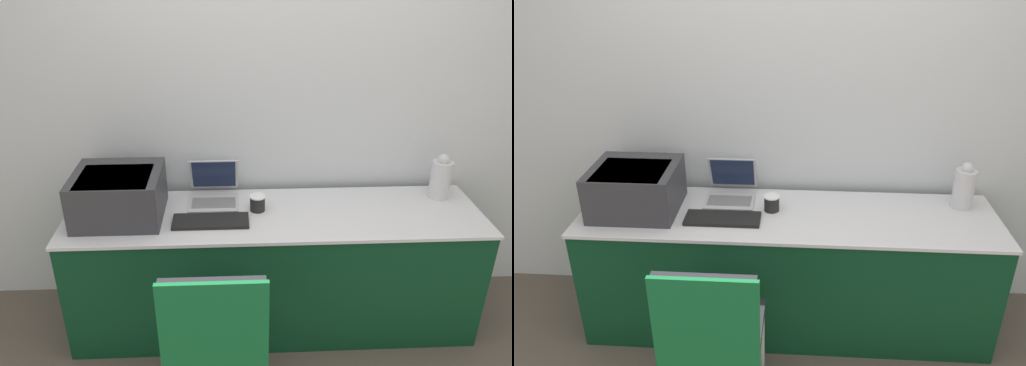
% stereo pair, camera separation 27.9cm
% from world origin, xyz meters
% --- Properties ---
extents(ground_plane, '(14.00, 14.00, 0.00)m').
position_xyz_m(ground_plane, '(0.00, 0.00, 0.00)').
color(ground_plane, brown).
extents(wall_back, '(8.00, 0.05, 2.60)m').
position_xyz_m(wall_back, '(0.00, 0.69, 1.30)').
color(wall_back, silver).
rests_on(wall_back, ground_plane).
extents(table, '(2.38, 0.62, 0.77)m').
position_xyz_m(table, '(0.00, 0.30, 0.38)').
color(table, '#0C381E').
rests_on(table, ground_plane).
extents(printer, '(0.48, 0.43, 0.27)m').
position_xyz_m(printer, '(-0.87, 0.31, 0.91)').
color(printer, '#333338').
rests_on(printer, table).
extents(laptop_left, '(0.29, 0.32, 0.23)m').
position_xyz_m(laptop_left, '(-0.35, 0.47, 0.82)').
color(laptop_left, '#B7B7BC').
rests_on(laptop_left, table).
extents(external_keyboard, '(0.42, 0.16, 0.02)m').
position_xyz_m(external_keyboard, '(-0.36, 0.21, 0.78)').
color(external_keyboard, black).
rests_on(external_keyboard, table).
extents(coffee_cup, '(0.09, 0.09, 0.09)m').
position_xyz_m(coffee_cup, '(-0.10, 0.34, 0.82)').
color(coffee_cup, black).
rests_on(coffee_cup, table).
extents(metal_pitcher, '(0.12, 0.12, 0.28)m').
position_xyz_m(metal_pitcher, '(1.01, 0.46, 0.89)').
color(metal_pitcher, silver).
rests_on(metal_pitcher, table).
extents(chair, '(0.47, 0.49, 0.93)m').
position_xyz_m(chair, '(-0.32, -0.43, 0.57)').
color(chair, black).
rests_on(chair, ground_plane).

